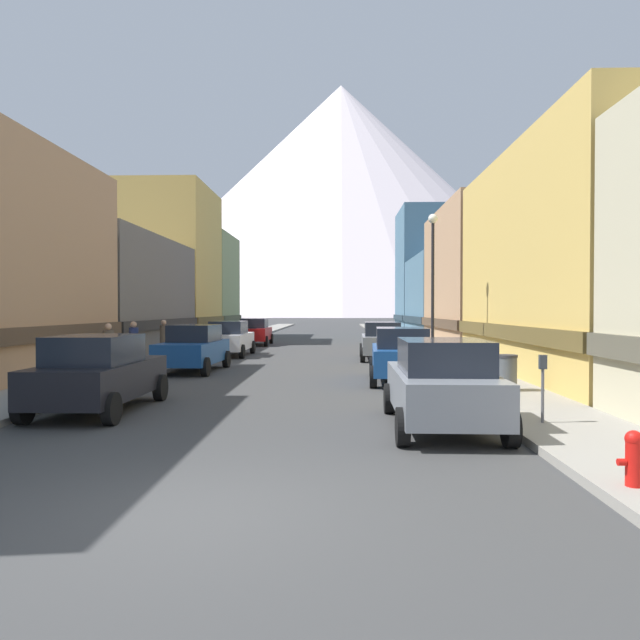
{
  "coord_description": "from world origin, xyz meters",
  "views": [
    {
      "loc": [
        1.75,
        -6.76,
        2.37
      ],
      "look_at": [
        0.32,
        39.51,
        1.55
      ],
      "focal_mm": 33.52,
      "sensor_mm": 36.0,
      "label": 1
    }
  ],
  "objects_px": {
    "parking_meter_near": "(543,379)",
    "car_right_1": "(401,354)",
    "car_left_1": "(193,348)",
    "car_left_2": "(229,338)",
    "fire_hydrant_near": "(634,456)",
    "car_right_2": "(382,341)",
    "car_left_3": "(255,332)",
    "trash_bin_right": "(506,372)",
    "streetlamp_right": "(433,267)",
    "potted_plant_0": "(120,350)",
    "pedestrian_0": "(108,350)",
    "pedestrian_2": "(134,345)",
    "pedestrian_1": "(164,340)",
    "car_left_0": "(98,373)",
    "car_right_0": "(442,383)"
  },
  "relations": [
    {
      "from": "car_left_1",
      "to": "fire_hydrant_near",
      "type": "distance_m",
      "value": 17.68
    },
    {
      "from": "car_left_2",
      "to": "car_right_0",
      "type": "xyz_separation_m",
      "value": [
        7.6,
        -18.32,
        0.0
      ]
    },
    {
      "from": "car_left_3",
      "to": "fire_hydrant_near",
      "type": "distance_m",
      "value": 33.18
    },
    {
      "from": "car_left_0",
      "to": "car_left_1",
      "type": "distance_m",
      "value": 9.02
    },
    {
      "from": "car_right_2",
      "to": "car_left_2",
      "type": "bearing_deg",
      "value": 165.14
    },
    {
      "from": "car_left_1",
      "to": "car_left_2",
      "type": "distance_m",
      "value": 7.57
    },
    {
      "from": "car_left_2",
      "to": "car_left_3",
      "type": "height_order",
      "value": "same"
    },
    {
      "from": "car_right_1",
      "to": "car_left_3",
      "type": "bearing_deg",
      "value": 110.88
    },
    {
      "from": "car_left_3",
      "to": "streetlamp_right",
      "type": "height_order",
      "value": "streetlamp_right"
    },
    {
      "from": "car_left_1",
      "to": "pedestrian_2",
      "type": "distance_m",
      "value": 2.49
    },
    {
      "from": "car_left_0",
      "to": "potted_plant_0",
      "type": "distance_m",
      "value": 10.5
    },
    {
      "from": "car_left_0",
      "to": "car_left_1",
      "type": "xyz_separation_m",
      "value": [
        0.0,
        9.02,
        0.0
      ]
    },
    {
      "from": "car_left_3",
      "to": "car_right_2",
      "type": "height_order",
      "value": "same"
    },
    {
      "from": "car_left_0",
      "to": "pedestrian_2",
      "type": "xyz_separation_m",
      "value": [
        -2.45,
        9.45,
        0.06
      ]
    },
    {
      "from": "parking_meter_near",
      "to": "car_right_2",
      "type": "bearing_deg",
      "value": 96.79
    },
    {
      "from": "pedestrian_2",
      "to": "car_left_1",
      "type": "bearing_deg",
      "value": -9.85
    },
    {
      "from": "car_left_1",
      "to": "car_left_3",
      "type": "height_order",
      "value": "same"
    },
    {
      "from": "parking_meter_near",
      "to": "car_right_1",
      "type": "bearing_deg",
      "value": 104.2
    },
    {
      "from": "car_right_2",
      "to": "parking_meter_near",
      "type": "xyz_separation_m",
      "value": [
        1.95,
        -16.39,
        0.11
      ]
    },
    {
      "from": "car_left_3",
      "to": "pedestrian_2",
      "type": "height_order",
      "value": "pedestrian_2"
    },
    {
      "from": "car_right_2",
      "to": "fire_hydrant_near",
      "type": "xyz_separation_m",
      "value": [
        1.65,
        -20.62,
        -0.37
      ]
    },
    {
      "from": "potted_plant_0",
      "to": "pedestrian_0",
      "type": "xyz_separation_m",
      "value": [
        0.75,
        -3.13,
        0.2
      ]
    },
    {
      "from": "fire_hydrant_near",
      "to": "streetlamp_right",
      "type": "xyz_separation_m",
      "value": [
        -0.1,
        15.36,
        3.46
      ]
    },
    {
      "from": "pedestrian_0",
      "to": "streetlamp_right",
      "type": "height_order",
      "value": "streetlamp_right"
    },
    {
      "from": "car_left_1",
      "to": "streetlamp_right",
      "type": "distance_m",
      "value": 9.66
    },
    {
      "from": "car_left_2",
      "to": "car_right_2",
      "type": "xyz_separation_m",
      "value": [
        7.6,
        -2.02,
        0.0
      ]
    },
    {
      "from": "car_left_0",
      "to": "fire_hydrant_near",
      "type": "distance_m",
      "value": 11.05
    },
    {
      "from": "car_right_2",
      "to": "parking_meter_near",
      "type": "height_order",
      "value": "car_right_2"
    },
    {
      "from": "car_left_1",
      "to": "parking_meter_near",
      "type": "xyz_separation_m",
      "value": [
        9.55,
        -10.83,
        0.11
      ]
    },
    {
      "from": "parking_meter_near",
      "to": "trash_bin_right",
      "type": "relative_size",
      "value": 1.36
    },
    {
      "from": "car_left_3",
      "to": "potted_plant_0",
      "type": "xyz_separation_m",
      "value": [
        -3.2,
        -15.82,
        -0.14
      ]
    },
    {
      "from": "parking_meter_near",
      "to": "pedestrian_1",
      "type": "height_order",
      "value": "pedestrian_1"
    },
    {
      "from": "potted_plant_0",
      "to": "car_right_1",
      "type": "bearing_deg",
      "value": -20.78
    },
    {
      "from": "car_right_0",
      "to": "streetlamp_right",
      "type": "height_order",
      "value": "streetlamp_right"
    },
    {
      "from": "car_left_2",
      "to": "car_left_3",
      "type": "relative_size",
      "value": 1.0
    },
    {
      "from": "car_left_2",
      "to": "fire_hydrant_near",
      "type": "height_order",
      "value": "car_left_2"
    },
    {
      "from": "car_left_3",
      "to": "trash_bin_right",
      "type": "xyz_separation_m",
      "value": [
        10.15,
        -22.97,
        -0.26
      ]
    },
    {
      "from": "car_right_1",
      "to": "parking_meter_near",
      "type": "xyz_separation_m",
      "value": [
        1.95,
        -7.72,
        0.11
      ]
    },
    {
      "from": "car_left_3",
      "to": "parking_meter_near",
      "type": "height_order",
      "value": "car_left_3"
    },
    {
      "from": "pedestrian_2",
      "to": "car_left_2",
      "type": "bearing_deg",
      "value": 71.09
    },
    {
      "from": "parking_meter_near",
      "to": "trash_bin_right",
      "type": "xyz_separation_m",
      "value": [
        0.6,
        4.66,
        -0.37
      ]
    },
    {
      "from": "car_right_0",
      "to": "car_left_0",
      "type": "bearing_deg",
      "value": 167.23
    },
    {
      "from": "car_left_0",
      "to": "car_right_2",
      "type": "relative_size",
      "value": 0.99
    },
    {
      "from": "car_left_0",
      "to": "pedestrian_0",
      "type": "bearing_deg",
      "value": 109.6
    },
    {
      "from": "car_left_2",
      "to": "fire_hydrant_near",
      "type": "bearing_deg",
      "value": -67.77
    },
    {
      "from": "trash_bin_right",
      "to": "car_left_2",
      "type": "bearing_deg",
      "value": 126.44
    },
    {
      "from": "potted_plant_0",
      "to": "pedestrian_2",
      "type": "xyz_separation_m",
      "value": [
        0.75,
        -0.56,
        0.21
      ]
    },
    {
      "from": "streetlamp_right",
      "to": "potted_plant_0",
      "type": "bearing_deg",
      "value": 176.83
    },
    {
      "from": "car_left_2",
      "to": "trash_bin_right",
      "type": "height_order",
      "value": "car_left_2"
    },
    {
      "from": "car_right_2",
      "to": "pedestrian_2",
      "type": "distance_m",
      "value": 11.28
    }
  ]
}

